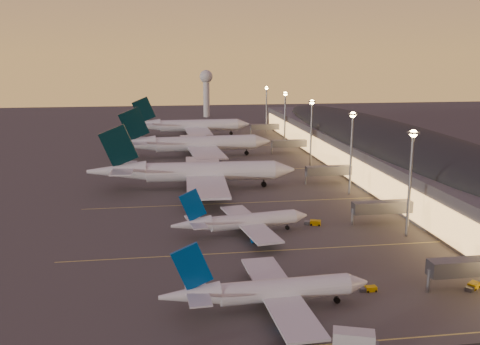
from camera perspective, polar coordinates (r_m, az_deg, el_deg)
name	(u,v)px	position (r m, az deg, el deg)	size (l,w,h in m)	color
ground	(260,244)	(125.11, 2.13, -7.58)	(700.00, 700.00, 0.00)	#403D3B
airliner_narrow_south	(267,291)	(93.44, 2.92, -12.54)	(36.74, 32.83, 13.13)	silver
airliner_narrow_north	(242,222)	(130.20, 0.18, -5.27)	(34.64, 31.26, 12.38)	silver
airliner_wide_near	(193,172)	(174.21, -5.02, 0.04)	(67.24, 61.21, 21.53)	silver
airliner_wide_mid	(192,144)	(228.50, -5.14, 3.04)	(68.81, 62.73, 22.02)	silver
airliner_wide_far	(188,126)	(289.12, -5.52, 4.98)	(66.87, 60.75, 21.44)	silver
terminal_building	(387,147)	(208.52, 15.36, 2.61)	(56.35, 255.00, 17.46)	#4E4D52
light_masts	(327,128)	(191.20, 9.27, 4.69)	(2.20, 217.20, 25.90)	gray
radar_tower	(206,85)	(377.44, -3.62, 9.25)	(9.00, 9.00, 32.50)	silver
lane_markings	(236,199)	(162.77, -0.44, -2.80)	(90.00, 180.36, 0.00)	#D8C659
baggage_tug_a	(369,289)	(104.01, 13.57, -11.98)	(3.19, 1.46, 0.94)	#E0AF01
baggage_tug_b	(473,286)	(110.96, 23.57, -11.07)	(3.86, 3.39, 1.12)	#E0AF01
baggage_tug_c	(313,223)	(139.33, 7.83, -5.33)	(4.44, 3.00, 1.23)	#E0AF01
catering_truck_a	(356,344)	(83.26, 12.27, -17.44)	(7.06, 4.54, 3.71)	silver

